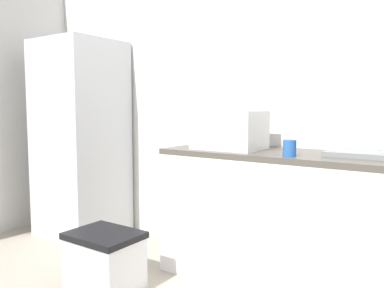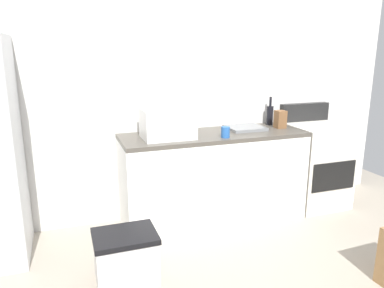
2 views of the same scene
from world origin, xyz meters
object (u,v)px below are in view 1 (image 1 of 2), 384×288
Objects in this scene: refrigerator at (81,139)px; storage_bin at (105,260)px; coffee_mug at (289,148)px; microwave at (229,130)px.

storage_bin is (1.04, -0.69, -0.71)m from refrigerator.
coffee_mug reaches higher than storage_bin.
coffee_mug is at bearing -4.09° from refrigerator.
coffee_mug is (2.08, -0.15, 0.05)m from refrigerator.
coffee_mug is 0.22× the size of storage_bin.
storage_bin is at bearing -152.59° from coffee_mug.
microwave is 1.00× the size of storage_bin.
storage_bin is at bearing -33.37° from refrigerator.
storage_bin is (-0.53, -0.70, -0.84)m from microwave.
refrigerator is 1.44m from storage_bin.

